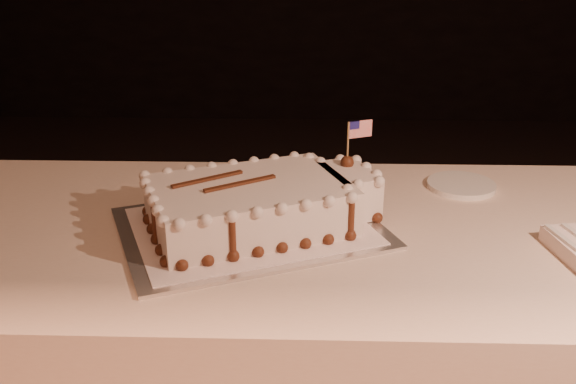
{
  "coord_description": "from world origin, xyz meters",
  "views": [
    {
      "loc": [
        -0.3,
        -0.63,
        1.35
      ],
      "look_at": [
        -0.33,
        0.59,
        0.84
      ],
      "focal_mm": 40.0,
      "sensor_mm": 36.0,
      "label": 1
    }
  ],
  "objects_px": {
    "sheet_cake": "(262,203)",
    "side_plate": "(461,185)",
    "cake_board": "(250,228)",
    "banquet_table": "(430,373)"
  },
  "relations": [
    {
      "from": "banquet_table",
      "to": "sheet_cake",
      "type": "bearing_deg",
      "value": -179.76
    },
    {
      "from": "sheet_cake",
      "to": "side_plate",
      "type": "distance_m",
      "value": 0.53
    },
    {
      "from": "banquet_table",
      "to": "cake_board",
      "type": "relative_size",
      "value": 4.53
    },
    {
      "from": "sheet_cake",
      "to": "cake_board",
      "type": "bearing_deg",
      "value": -157.24
    },
    {
      "from": "side_plate",
      "to": "cake_board",
      "type": "bearing_deg",
      "value": -153.47
    },
    {
      "from": "banquet_table",
      "to": "cake_board",
      "type": "xyz_separation_m",
      "value": [
        -0.41,
        -0.01,
        0.38
      ]
    },
    {
      "from": "sheet_cake",
      "to": "side_plate",
      "type": "height_order",
      "value": "sheet_cake"
    },
    {
      "from": "cake_board",
      "to": "sheet_cake",
      "type": "xyz_separation_m",
      "value": [
        0.03,
        0.01,
        0.05
      ]
    },
    {
      "from": "cake_board",
      "to": "side_plate",
      "type": "xyz_separation_m",
      "value": [
        0.5,
        0.25,
        0.0
      ]
    },
    {
      "from": "banquet_table",
      "to": "side_plate",
      "type": "bearing_deg",
      "value": 70.19
    }
  ]
}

